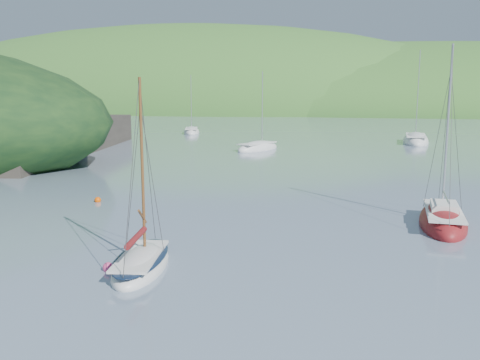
% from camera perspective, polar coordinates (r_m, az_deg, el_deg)
% --- Properties ---
extents(ground, '(700.00, 700.00, 0.00)m').
position_cam_1_polar(ground, '(21.04, -4.72, -10.45)').
color(ground, slate).
rests_on(ground, ground).
extents(shoreline_hills, '(690.00, 135.00, 56.00)m').
position_cam_1_polar(shoreline_hills, '(191.94, 8.97, 7.53)').
color(shoreline_hills, '#2B6727').
rests_on(shoreline_hills, ground).
extents(daysailer_white, '(2.85, 5.63, 8.26)m').
position_cam_1_polar(daysailer_white, '(22.41, -10.49, -8.77)').
color(daysailer_white, silver).
rests_on(daysailer_white, ground).
extents(sloop_red, '(2.72, 7.11, 10.38)m').
position_cam_1_polar(sloop_red, '(30.68, 20.81, -4.17)').
color(sloop_red, maroon).
rests_on(sloop_red, ground).
extents(distant_sloop_a, '(5.18, 7.37, 9.98)m').
position_cam_1_polar(distant_sloop_a, '(63.40, 1.91, 3.38)').
color(distant_sloop_a, silver).
rests_on(distant_sloop_a, ground).
extents(distant_sloop_b, '(3.67, 9.44, 13.29)m').
position_cam_1_polar(distant_sloop_b, '(75.05, 18.22, 3.93)').
color(distant_sloop_b, silver).
rests_on(distant_sloop_b, ground).
extents(distant_sloop_c, '(4.49, 7.52, 10.13)m').
position_cam_1_polar(distant_sloop_c, '(87.11, -5.20, 5.10)').
color(distant_sloop_c, silver).
rests_on(distant_sloop_c, ground).
extents(mooring_buoys, '(21.23, 12.26, 0.47)m').
position_cam_1_polar(mooring_buoys, '(26.90, -0.58, -5.62)').
color(mooring_buoys, '#E2427E').
rests_on(mooring_buoys, ground).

